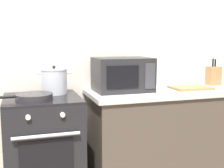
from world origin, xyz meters
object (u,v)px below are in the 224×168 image
Objects in this scene: stove at (44,152)px; cutting_board at (191,88)px; microwave at (123,74)px; frying_pan at (33,97)px; stock_pot at (54,81)px; knife_block at (213,76)px.

cutting_board reaches higher than stove.
microwave is 1.39× the size of cutting_board.
stove is 0.50m from frying_pan.
stock_pot is at bearing 174.16° from cutting_board.
knife_block is at bearing 4.69° from stove.
cutting_board is (1.25, -0.13, -0.10)m from stock_pot.
frying_pan is at bearing -122.32° from stove.
cutting_board is 1.33× the size of knife_block.
stock_pot is (0.12, 0.13, 0.57)m from stove.
stove is 3.40× the size of knife_block.
knife_block reaches higher than stock_pot.
stove is 1.45m from cutting_board.
microwave is at bearing 173.18° from cutting_board.
knife_block is at bearing 7.98° from frying_pan.
cutting_board is at bearing -6.82° from microwave.
stock_pot is 1.60m from knife_block.
microwave is (0.79, 0.19, 0.12)m from frying_pan.
stock_pot is 0.85× the size of cutting_board.
knife_block is at bearing 3.53° from microwave.
frying_pan reaches higher than stove.
microwave is at bearing 13.53° from frying_pan.
stove is at bearing 57.68° from frying_pan.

